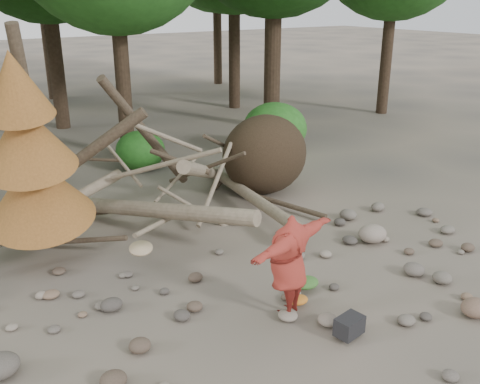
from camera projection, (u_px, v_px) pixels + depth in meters
ground at (293, 296)px, 8.90m from camera, size 120.00×120.00×0.00m
deadfall_pile at (247, 160)px, 12.92m from camera, size 8.55×5.24×3.30m
dead_conifer at (31, 157)px, 9.15m from camera, size 2.06×2.16×4.35m
bush_mid at (140, 150)px, 15.18m from camera, size 1.40×1.40×1.12m
bush_right at (275, 128)px, 16.69m from camera, size 2.00×2.00×1.60m
frisbee_thrower at (289, 264)px, 8.06m from camera, size 3.53×1.09×1.75m
backpack at (349, 329)px, 7.78m from camera, size 0.46×0.34×0.28m
cloth_green at (306, 285)px, 9.07m from camera, size 0.45×0.37×0.17m
cloth_orange at (298, 303)px, 8.60m from camera, size 0.33×0.27×0.12m
boulder_front_right at (475, 308)px, 8.31m from camera, size 0.47×0.42×0.28m
boulder_mid_right at (372, 234)px, 10.80m from camera, size 0.59×0.53×0.36m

